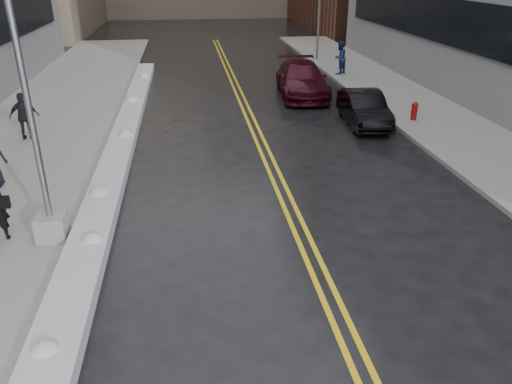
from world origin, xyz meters
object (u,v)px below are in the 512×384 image
object	(u,v)px
fire_hydrant	(414,110)
pedestrian_east	(340,58)
lamppost	(35,141)
car_maroon	(302,80)
car_black	(364,108)
traffic_signal	(319,7)
pedestrian_d	(24,116)

from	to	relation	value
fire_hydrant	pedestrian_east	xyz separation A→B (m)	(-0.40, 9.29, 0.50)
lamppost	car_maroon	size ratio (longest dim) A/B	1.41
car_black	traffic_signal	bearing A→B (deg)	87.66
pedestrian_d	car_black	distance (m)	12.78
lamppost	car_maroon	xyz separation A→B (m)	(8.80, 13.14, -1.75)
fire_hydrant	pedestrian_d	distance (m)	14.86
lamppost	pedestrian_d	xyz separation A→B (m)	(-2.55, 7.59, -1.54)
lamppost	pedestrian_east	xyz separation A→B (m)	(11.90, 17.29, -1.48)
pedestrian_d	car_maroon	xyz separation A→B (m)	(11.35, 5.55, -0.20)
traffic_signal	pedestrian_d	bearing A→B (deg)	-134.89
fire_hydrant	pedestrian_east	size ratio (longest dim) A/B	0.40
lamppost	pedestrian_east	distance (m)	21.04
traffic_signal	pedestrian_d	world-z (taller)	traffic_signal
traffic_signal	pedestrian_east	distance (m)	5.27
pedestrian_east	fire_hydrant	bearing A→B (deg)	49.68
fire_hydrant	pedestrian_east	world-z (taller)	pedestrian_east
traffic_signal	car_maroon	distance (m)	9.71
fire_hydrant	car_maroon	distance (m)	6.23
pedestrian_d	pedestrian_east	size ratio (longest dim) A/B	0.93
fire_hydrant	car_black	size ratio (longest dim) A/B	0.18
fire_hydrant	car_black	xyz separation A→B (m)	(-2.09, 0.13, 0.11)
pedestrian_east	lamppost	bearing A→B (deg)	12.69
pedestrian_d	pedestrian_east	distance (m)	17.41
traffic_signal	car_black	size ratio (longest dim) A/B	1.49
fire_hydrant	car_maroon	xyz separation A→B (m)	(-3.50, 5.14, 0.24)
pedestrian_d	pedestrian_east	xyz separation A→B (m)	(14.46, 9.69, 0.06)
lamppost	pedestrian_d	size ratio (longest dim) A/B	4.54
fire_hydrant	traffic_signal	size ratio (longest dim) A/B	0.12
lamppost	fire_hydrant	bearing A→B (deg)	33.04
lamppost	fire_hydrant	size ratio (longest dim) A/B	10.45
traffic_signal	pedestrian_east	xyz separation A→B (m)	(0.10, -4.71, -2.35)
traffic_signal	pedestrian_east	size ratio (longest dim) A/B	3.32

